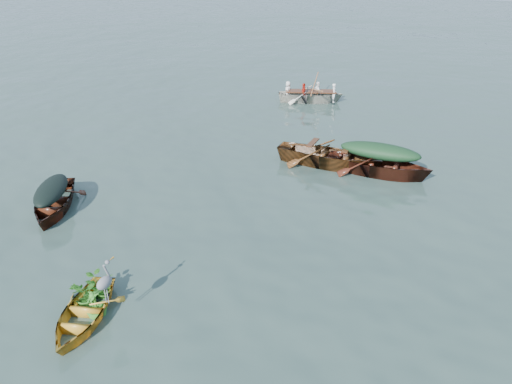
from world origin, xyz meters
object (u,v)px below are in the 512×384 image
Objects in this scene: dark_covered_boat at (55,210)px; open_wooden_boat at (329,166)px; yellow_dinghy at (84,321)px; green_tarp_boat at (377,175)px; rowed_boat at (310,102)px; heron at (105,288)px.

dark_covered_boat is 8.90m from open_wooden_boat.
yellow_dinghy is at bearing 167.62° from open_wooden_boat.
yellow_dinghy is 10.43m from green_tarp_boat.
heron is at bearing 164.00° from rowed_boat.
heron reaches higher than yellow_dinghy.
yellow_dinghy is at bearing 162.22° from rowed_boat.
dark_covered_boat is at bearing 128.89° from green_tarp_boat.
green_tarp_boat is (3.92, 9.67, 0.00)m from yellow_dinghy.
dark_covered_boat is 0.79× the size of green_tarp_boat.
open_wooden_boat is 9.66m from heron.
open_wooden_boat is at bearing -177.45° from rowed_boat.
green_tarp_boat is 1.69m from open_wooden_boat.
yellow_dinghy is 16.90m from rowed_boat.
rowed_boat is at bearing 75.44° from yellow_dinghy.
heron is (0.51, 0.21, 0.83)m from yellow_dinghy.
heron is at bearing 5.19° from yellow_dinghy.
green_tarp_boat reaches higher than dark_covered_boat.
open_wooden_boat reaches higher than dark_covered_boat.
heron reaches higher than green_tarp_boat.
yellow_dinghy is at bearing -69.27° from dark_covered_boat.
open_wooden_boat is (2.24, 9.68, 0.00)m from yellow_dinghy.
green_tarp_boat is at bearing -89.94° from open_wooden_boat.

